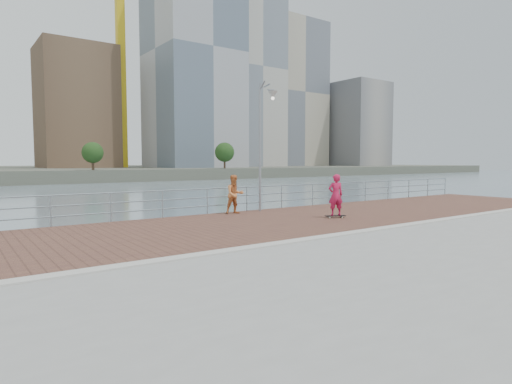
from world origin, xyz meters
TOP-DOWN VIEW (x-y plane):
  - water at (0.00, 0.00)m, footprint 400.00×400.00m
  - seawall at (0.00, -5.00)m, footprint 40.00×24.00m
  - brick_lane at (0.00, 3.60)m, footprint 40.00×6.80m
  - curb at (0.00, 0.00)m, footprint 40.00×0.40m
  - guardrail at (0.00, 7.00)m, footprint 39.06×0.06m
  - street_lamp at (3.47, 6.09)m, footprint 0.40×1.18m
  - skateboard at (4.56, 2.89)m, footprint 0.84×0.54m
  - skateboarder at (4.56, 2.89)m, footprint 0.71×0.61m
  - bystander at (2.02, 6.36)m, footprint 0.91×0.77m
  - tower_crane at (27.36, 104.00)m, footprint 47.00×2.00m
  - skyline at (31.12, 104.55)m, footprint 233.00×41.00m

SIDE VIEW (x-z plane):
  - water at x=0.00m, z-range -2.00..-2.00m
  - seawall at x=0.00m, z-range -2.00..0.00m
  - brick_lane at x=0.00m, z-range 0.00..0.02m
  - curb at x=0.00m, z-range 0.00..0.06m
  - skateboard at x=4.56m, z-range 0.05..0.14m
  - guardrail at x=0.00m, z-range 0.13..1.25m
  - bystander at x=2.02m, z-range 0.02..1.69m
  - skateboarder at x=4.56m, z-range 0.10..1.76m
  - street_lamp at x=3.47m, z-range 1.17..6.72m
  - skyline at x=31.12m, z-range -6.51..55.37m
  - tower_crane at x=27.36m, z-range 8.15..58.85m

